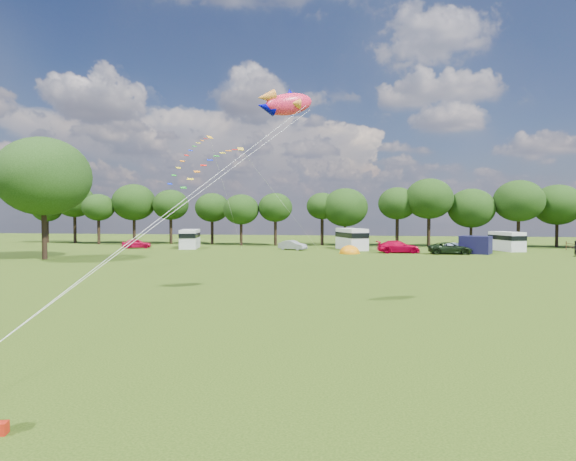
# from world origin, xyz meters

# --- Properties ---
(ground_plane) EXTENTS (180.00, 180.00, 0.00)m
(ground_plane) POSITION_xyz_m (0.00, 0.00, 0.00)
(ground_plane) COLOR #193108
(ground_plane) RESTS_ON ground
(tree_line) EXTENTS (102.98, 10.98, 10.27)m
(tree_line) POSITION_xyz_m (5.30, 54.99, 6.35)
(tree_line) COLOR black
(tree_line) RESTS_ON ground
(big_tree) EXTENTS (10.00, 10.00, 13.28)m
(big_tree) POSITION_xyz_m (-30.00, 28.00, 9.02)
(big_tree) COLOR black
(big_tree) RESTS_ON ground
(car_a) EXTENTS (4.44, 2.99, 1.38)m
(car_a) POSITION_xyz_m (-27.74, 45.10, 0.69)
(car_a) COLOR #BD0630
(car_a) RESTS_ON ground
(car_b) EXTENTS (3.95, 2.65, 1.31)m
(car_b) POSITION_xyz_m (-5.10, 45.37, 0.65)
(car_b) COLOR gray
(car_b) RESTS_ON ground
(car_c) EXTENTS (5.39, 2.71, 1.56)m
(car_c) POSITION_xyz_m (8.85, 42.48, 0.78)
(car_c) COLOR #BE0028
(car_c) RESTS_ON ground
(car_d) EXTENTS (5.38, 2.55, 1.45)m
(car_d) POSITION_xyz_m (15.05, 41.63, 0.72)
(car_d) COLOR black
(car_d) RESTS_ON ground
(campervan_b) EXTENTS (3.47, 5.89, 2.70)m
(campervan_b) POSITION_xyz_m (-20.20, 46.41, 1.45)
(campervan_b) COLOR silver
(campervan_b) RESTS_ON ground
(campervan_c) EXTENTS (4.77, 6.50, 2.93)m
(campervan_c) POSITION_xyz_m (2.89, 47.24, 1.57)
(campervan_c) COLOR silver
(campervan_c) RESTS_ON ground
(campervan_d) EXTENTS (3.80, 5.66, 2.56)m
(campervan_d) POSITION_xyz_m (23.50, 48.25, 1.37)
(campervan_d) COLOR silver
(campervan_d) RESTS_ON ground
(tent_orange) EXTENTS (2.62, 2.87, 2.05)m
(tent_orange) POSITION_xyz_m (2.78, 40.66, 0.02)
(tent_orange) COLOR orange
(tent_orange) RESTS_ON ground
(tent_greyblue) EXTENTS (3.32, 3.63, 2.47)m
(tent_greyblue) POSITION_xyz_m (15.98, 44.79, 0.02)
(tent_greyblue) COLOR slate
(tent_greyblue) RESTS_ON ground
(awning_navy) EXTENTS (4.36, 4.02, 2.19)m
(awning_navy) POSITION_xyz_m (18.31, 42.88, 1.09)
(awning_navy) COLOR #121133
(awning_navy) RESTS_ON ground
(fish_kite) EXTENTS (3.36, 2.52, 1.82)m
(fish_kite) POSITION_xyz_m (0.03, 6.52, 11.02)
(fish_kite) COLOR #EC1F44
(fish_kite) RESTS_ON ground
(streamer_kite_a) EXTENTS (3.30, 5.59, 5.76)m
(streamer_kite_a) POSITION_xyz_m (-13.81, 30.41, 11.73)
(streamer_kite_a) COLOR #F2A00D
(streamer_kite_a) RESTS_ON ground
(streamer_kite_b) EXTENTS (4.24, 4.55, 3.77)m
(streamer_kite_b) POSITION_xyz_m (-7.66, 19.22, 9.50)
(streamer_kite_b) COLOR gold
(streamer_kite_b) RESTS_ON ground
(walker_a) EXTENTS (0.93, 0.60, 1.86)m
(walker_a) POSITION_xyz_m (28.83, 40.36, 0.93)
(walker_a) COLOR black
(walker_a) RESTS_ON ground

